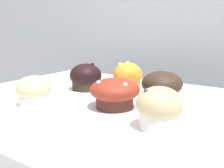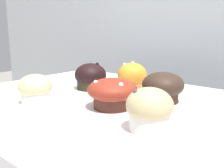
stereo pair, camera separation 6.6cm
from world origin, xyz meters
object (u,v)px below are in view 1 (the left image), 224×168
object	(u,v)px
muffin_back_center	(162,86)
muffin_front_left	(115,93)
muffin_back_left	(34,91)
muffin_back_right	(159,108)
muffin_front_right	(86,78)
muffin_front_center	(128,77)

from	to	relation	value
muffin_back_center	muffin_front_left	bearing A→B (deg)	-117.40
muffin_back_left	muffin_back_right	world-z (taller)	muffin_back_right
muffin_back_left	muffin_front_right	xyz separation A→B (m)	(-0.00, 0.20, 0.00)
muffin_front_center	muffin_front_left	size ratio (longest dim) A/B	0.75
muffin_back_left	muffin_front_center	bearing A→B (deg)	69.42
muffin_front_right	muffin_front_left	bearing A→B (deg)	-30.27
muffin_front_right	muffin_back_center	size ratio (longest dim) A/B	0.92
muffin_front_center	muffin_back_left	size ratio (longest dim) A/B	1.05
muffin_back_center	muffin_back_right	bearing A→B (deg)	-66.91
muffin_front_center	muffin_front_left	bearing A→B (deg)	-67.40
muffin_front_left	muffin_back_center	distance (m)	0.14
muffin_front_center	muffin_back_right	world-z (taller)	muffin_front_center
muffin_back_right	muffin_back_center	world-z (taller)	muffin_back_right
muffin_front_left	muffin_back_center	bearing A→B (deg)	62.60
muffin_back_left	muffin_front_left	distance (m)	0.20
muffin_back_left	muffin_back_center	xyz separation A→B (m)	(0.24, 0.21, 0.00)
muffin_front_right	muffin_back_right	bearing A→B (deg)	-26.94
muffin_back_right	muffin_front_center	bearing A→B (deg)	132.38
muffin_back_left	muffin_front_left	size ratio (longest dim) A/B	0.72
muffin_back_left	muffin_front_right	distance (m)	0.20
muffin_front_right	muffin_back_left	bearing A→B (deg)	-88.92
muffin_back_center	muffin_front_right	bearing A→B (deg)	-175.66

